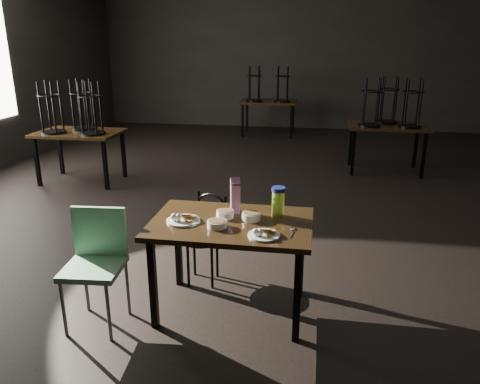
% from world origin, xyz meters
% --- Properties ---
extents(room, '(12.00, 12.04, 3.22)m').
position_xyz_m(room, '(-0.06, 0.01, 2.33)').
color(room, black).
rests_on(room, ground).
extents(main_table, '(1.20, 0.80, 0.75)m').
position_xyz_m(main_table, '(-0.52, -1.98, 0.67)').
color(main_table, black).
rests_on(main_table, ground).
extents(plate_left, '(0.25, 0.25, 0.08)m').
position_xyz_m(plate_left, '(-0.88, -2.04, 0.77)').
color(plate_left, white).
rests_on(plate_left, main_table).
extents(plate_right, '(0.22, 0.22, 0.07)m').
position_xyz_m(plate_right, '(-0.25, -2.21, 0.77)').
color(plate_right, white).
rests_on(plate_right, main_table).
extents(bowl_near, '(0.13, 0.13, 0.05)m').
position_xyz_m(bowl_near, '(-0.58, -1.90, 0.78)').
color(bowl_near, white).
rests_on(bowl_near, main_table).
extents(bowl_far, '(0.14, 0.14, 0.06)m').
position_xyz_m(bowl_far, '(-0.38, -1.93, 0.78)').
color(bowl_far, white).
rests_on(bowl_far, main_table).
extents(bowl_big, '(0.14, 0.14, 0.05)m').
position_xyz_m(bowl_big, '(-0.60, -2.11, 0.78)').
color(bowl_big, white).
rests_on(bowl_big, main_table).
extents(juice_carton, '(0.09, 0.09, 0.29)m').
position_xyz_m(juice_carton, '(-0.52, -1.79, 0.88)').
color(juice_carton, '#8A1970').
rests_on(juice_carton, main_table).
extents(water_bottle, '(0.12, 0.12, 0.23)m').
position_xyz_m(water_bottle, '(-0.19, -1.82, 0.87)').
color(water_bottle, '#B1DB40').
rests_on(water_bottle, main_table).
extents(spoon, '(0.05, 0.20, 0.01)m').
position_xyz_m(spoon, '(-0.06, -2.07, 0.75)').
color(spoon, silver).
rests_on(spoon, main_table).
extents(bentwood_chair, '(0.41, 0.40, 0.78)m').
position_xyz_m(bentwood_chair, '(-0.83, -1.52, 0.46)').
color(bentwood_chair, black).
rests_on(bentwood_chair, ground).
extents(school_chair, '(0.44, 0.44, 0.87)m').
position_xyz_m(school_chair, '(-1.47, -2.28, 0.53)').
color(school_chair, '#77B98E').
rests_on(school_chair, ground).
extents(bg_table_left, '(1.20, 0.80, 1.48)m').
position_xyz_m(bg_table_left, '(-3.34, 1.07, 0.78)').
color(bg_table_left, black).
rests_on(bg_table_left, ground).
extents(bg_table_right, '(1.20, 0.80, 1.48)m').
position_xyz_m(bg_table_right, '(1.16, 2.37, 0.78)').
color(bg_table_right, black).
rests_on(bg_table_right, ground).
extents(bg_table_far, '(1.20, 0.80, 1.48)m').
position_xyz_m(bg_table_far, '(-0.98, 4.96, 0.75)').
color(bg_table_far, black).
rests_on(bg_table_far, ground).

